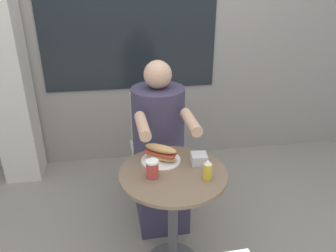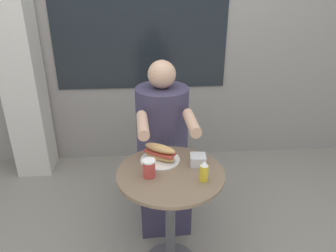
{
  "view_description": "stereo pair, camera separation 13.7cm",
  "coord_description": "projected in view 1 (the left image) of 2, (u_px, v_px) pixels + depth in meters",
  "views": [
    {
      "loc": [
        -0.27,
        -1.54,
        1.72
      ],
      "look_at": [
        0.0,
        0.19,
        0.91
      ],
      "focal_mm": 35.0,
      "sensor_mm": 36.0,
      "label": 1
    },
    {
      "loc": [
        -0.13,
        -1.56,
        1.72
      ],
      "look_at": [
        0.0,
        0.19,
        0.91
      ],
      "focal_mm": 35.0,
      "sensor_mm": 36.0,
      "label": 2
    }
  ],
  "objects": [
    {
      "name": "sandwich_on_plate",
      "position": [
        161.0,
        154.0,
        1.94
      ],
      "size": [
        0.24,
        0.24,
        0.1
      ],
      "rotation": [
        0.0,
        0.0,
        -0.6
      ],
      "color": "white",
      "rests_on": "cafe_table"
    },
    {
      "name": "storefront_wall",
      "position": [
        145.0,
        14.0,
        2.88
      ],
      "size": [
        8.0,
        0.09,
        2.8
      ],
      "color": "gray",
      "rests_on": "ground_plane"
    },
    {
      "name": "drink_cup",
      "position": [
        152.0,
        169.0,
        1.78
      ],
      "size": [
        0.07,
        0.07,
        0.1
      ],
      "color": "#B73D38",
      "rests_on": "cafe_table"
    },
    {
      "name": "napkin_box",
      "position": [
        199.0,
        159.0,
        1.92
      ],
      "size": [
        0.1,
        0.1,
        0.06
      ],
      "rotation": [
        0.0,
        0.0,
        -0.08
      ],
      "color": "silver",
      "rests_on": "cafe_table"
    },
    {
      "name": "cafe_table",
      "position": [
        173.0,
        200.0,
        1.93
      ],
      "size": [
        0.61,
        0.61,
        0.71
      ],
      "color": "brown",
      "rests_on": "ground_plane"
    },
    {
      "name": "condiment_bottle",
      "position": [
        208.0,
        170.0,
        1.76
      ],
      "size": [
        0.05,
        0.05,
        0.12
      ],
      "color": "gold",
      "rests_on": "cafe_table"
    },
    {
      "name": "diner_chair",
      "position": [
        153.0,
        135.0,
        2.69
      ],
      "size": [
        0.39,
        0.39,
        0.87
      ],
      "rotation": [
        0.0,
        0.0,
        3.18
      ],
      "color": "#ADA393",
      "rests_on": "ground_plane"
    },
    {
      "name": "seated_diner",
      "position": [
        160.0,
        156.0,
        2.37
      ],
      "size": [
        0.38,
        0.67,
        1.22
      ],
      "rotation": [
        0.0,
        0.0,
        3.18
      ],
      "color": "#38334C",
      "rests_on": "ground_plane"
    },
    {
      "name": "lattice_pillar",
      "position": [
        1.0,
        46.0,
        2.61
      ],
      "size": [
        0.3,
        0.3,
        2.4
      ],
      "color": "beige",
      "rests_on": "ground_plane"
    }
  ]
}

